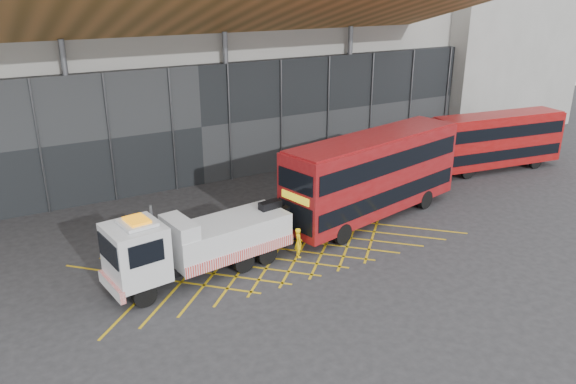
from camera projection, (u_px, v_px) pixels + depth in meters
ground_plane at (251, 256)px, 28.41m from camera, size 120.00×120.00×0.00m
road_markings at (279, 249)px, 29.16m from camera, size 19.96×7.16×0.01m
construction_building at (161, 41)px, 41.11m from camera, size 55.00×23.97×18.00m
east_building at (479, 16)px, 52.79m from camera, size 15.00×12.00×20.00m
recovery_truck at (195, 243)px, 25.91m from camera, size 10.56×3.59×3.66m
bus_towed at (373, 173)px, 32.06m from camera, size 12.50×5.37×4.96m
bus_second at (497, 139)px, 40.78m from camera, size 10.40×3.72×4.14m
worker at (298, 242)px, 28.05m from camera, size 0.48×0.64×1.57m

